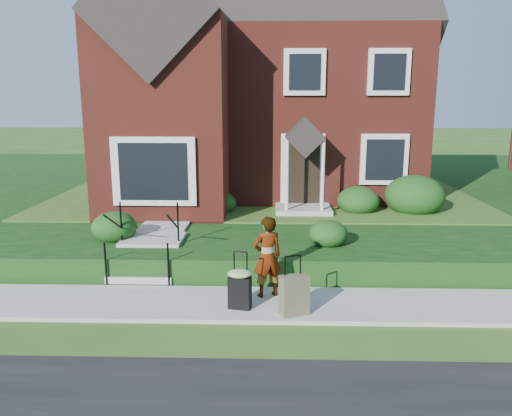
{
  "coord_description": "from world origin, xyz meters",
  "views": [
    {
      "loc": [
        0.23,
        -8.85,
        3.85
      ],
      "look_at": [
        -0.08,
        2.0,
        1.47
      ],
      "focal_mm": 35.0,
      "sensor_mm": 36.0,
      "label": 1
    }
  ],
  "objects_px": {
    "front_steps": "(149,252)",
    "suitcase_black": "(240,287)",
    "woman": "(267,257)",
    "suitcase_olive": "(294,295)"
  },
  "relations": [
    {
      "from": "suitcase_black",
      "to": "suitcase_olive",
      "type": "distance_m",
      "value": 1.01
    },
    {
      "from": "front_steps",
      "to": "suitcase_black",
      "type": "distance_m",
      "value": 3.05
    },
    {
      "from": "woman",
      "to": "suitcase_olive",
      "type": "relative_size",
      "value": 1.48
    },
    {
      "from": "woman",
      "to": "suitcase_black",
      "type": "height_order",
      "value": "woman"
    },
    {
      "from": "front_steps",
      "to": "woman",
      "type": "bearing_deg",
      "value": -29.51
    },
    {
      "from": "suitcase_olive",
      "to": "woman",
      "type": "bearing_deg",
      "value": 98.93
    },
    {
      "from": "front_steps",
      "to": "suitcase_olive",
      "type": "xyz_separation_m",
      "value": [
        3.17,
        -2.35,
        -0.03
      ]
    },
    {
      "from": "suitcase_black",
      "to": "woman",
      "type": "bearing_deg",
      "value": 62.17
    },
    {
      "from": "suitcase_black",
      "to": "suitcase_olive",
      "type": "xyz_separation_m",
      "value": [
        0.99,
        -0.23,
        -0.06
      ]
    },
    {
      "from": "front_steps",
      "to": "suitcase_black",
      "type": "bearing_deg",
      "value": -44.08
    }
  ]
}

